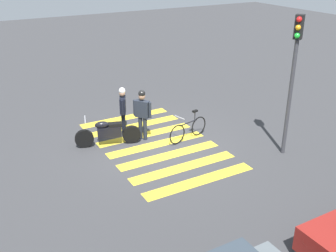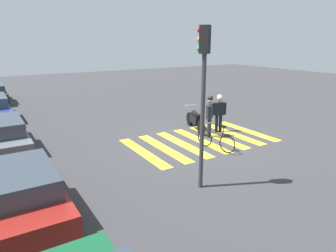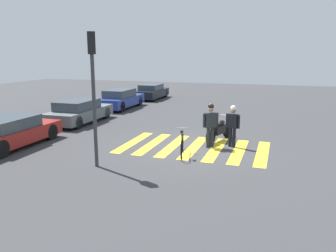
{
  "view_description": "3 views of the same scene",
  "coord_description": "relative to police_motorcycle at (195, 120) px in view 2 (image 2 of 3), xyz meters",
  "views": [
    {
      "loc": [
        5.66,
        10.93,
        6.13
      ],
      "look_at": [
        0.3,
        1.35,
        1.28
      ],
      "focal_mm": 42.8,
      "sensor_mm": 36.0,
      "label": 1
    },
    {
      "loc": [
        -9.68,
        7.52,
        4.09
      ],
      "look_at": [
        -0.2,
        1.73,
        0.93
      ],
      "focal_mm": 32.71,
      "sensor_mm": 36.0,
      "label": 2
    },
    {
      "loc": [
        -13.09,
        -3.23,
        3.78
      ],
      "look_at": [
        0.36,
        1.24,
        0.74
      ],
      "focal_mm": 36.53,
      "sensor_mm": 36.0,
      "label": 3
    }
  ],
  "objects": [
    {
      "name": "traffic_light_pole",
      "position": [
        -4.77,
        3.34,
        2.51
      ],
      "size": [
        0.35,
        0.33,
        4.43
      ],
      "color": "#38383D",
      "rests_on": "ground_plane"
    },
    {
      "name": "car_maroon_wagon",
      "position": [
        -3.68,
        7.87,
        0.15
      ],
      "size": [
        4.31,
        1.76,
        1.24
      ],
      "color": "black",
      "rests_on": "ground_plane"
    },
    {
      "name": "crosswalk_stripes",
      "position": [
        -1.44,
        0.77,
        -0.45
      ],
      "size": [
        3.59,
        5.85,
        0.01
      ],
      "color": "yellow",
      "rests_on": "ground_plane"
    },
    {
      "name": "police_motorcycle",
      "position": [
        0.0,
        0.0,
        0.0
      ],
      "size": [
        2.17,
        0.9,
        1.03
      ],
      "color": "black",
      "rests_on": "ground_plane"
    },
    {
      "name": "leaning_bicycle",
      "position": [
        -2.61,
        0.94,
        -0.07
      ],
      "size": [
        1.73,
        0.55,
        1.01
      ],
      "color": "black",
      "rests_on": "ground_plane"
    },
    {
      "name": "officer_by_motorcycle",
      "position": [
        -1.22,
        0.15,
        0.6
      ],
      "size": [
        0.46,
        0.56,
        1.81
      ],
      "color": "#1E232D",
      "rests_on": "ground_plane"
    },
    {
      "name": "officer_on_foot",
      "position": [
        -0.86,
        -0.68,
        0.53
      ],
      "size": [
        0.38,
        0.6,
        1.72
      ],
      "color": "black",
      "rests_on": "ground_plane"
    },
    {
      "name": "ground_plane",
      "position": [
        -1.44,
        0.77,
        -0.46
      ],
      "size": [
        60.0,
        60.0,
        0.0
      ],
      "primitive_type": "plane",
      "color": "#38383A"
    }
  ]
}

